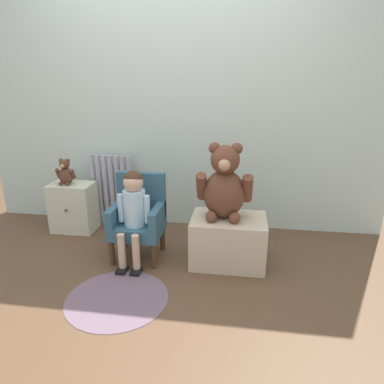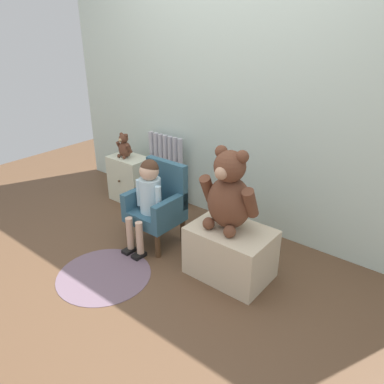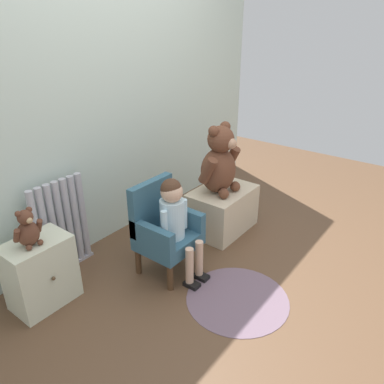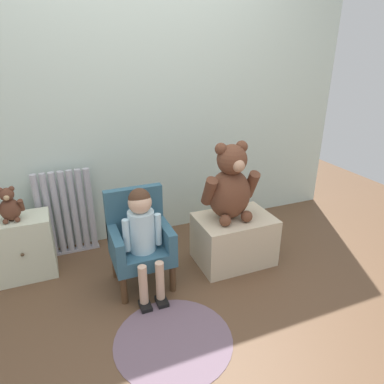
% 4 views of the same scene
% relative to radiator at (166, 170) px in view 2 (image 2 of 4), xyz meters
% --- Properties ---
extents(ground_plane, '(6.00, 6.00, 0.00)m').
position_rel_radiator_xyz_m(ground_plane, '(0.64, -1.13, -0.34)').
color(ground_plane, brown).
extents(back_wall, '(3.80, 0.05, 2.40)m').
position_rel_radiator_xyz_m(back_wall, '(0.64, 0.12, 0.86)').
color(back_wall, silver).
rests_on(back_wall, ground_plane).
extents(radiator, '(0.43, 0.05, 0.69)m').
position_rel_radiator_xyz_m(radiator, '(0.00, 0.00, 0.00)').
color(radiator, '#AFADB9').
rests_on(radiator, ground_plane).
extents(small_dresser, '(0.39, 0.29, 0.46)m').
position_rel_radiator_xyz_m(small_dresser, '(-0.31, -0.20, -0.12)').
color(small_dresser, beige).
rests_on(small_dresser, ground_plane).
extents(child_armchair, '(0.40, 0.37, 0.67)m').
position_rel_radiator_xyz_m(child_armchair, '(0.44, -0.57, -0.01)').
color(child_armchair, '#325B70').
rests_on(child_armchair, ground_plane).
extents(child_figure, '(0.25, 0.35, 0.73)m').
position_rel_radiator_xyz_m(child_figure, '(0.44, -0.68, 0.13)').
color(child_figure, silver).
rests_on(child_figure, ground_plane).
extents(low_bench, '(0.57, 0.40, 0.37)m').
position_rel_radiator_xyz_m(low_bench, '(1.16, -0.60, -0.16)').
color(low_bench, beige).
rests_on(low_bench, ground_plane).
extents(large_teddy_bear, '(0.42, 0.29, 0.57)m').
position_rel_radiator_xyz_m(large_teddy_bear, '(1.12, -0.59, 0.28)').
color(large_teddy_bear, brown).
rests_on(large_teddy_bear, low_bench).
extents(small_teddy_bear, '(0.18, 0.12, 0.24)m').
position_rel_radiator_xyz_m(small_teddy_bear, '(-0.34, -0.21, 0.22)').
color(small_teddy_bear, brown).
rests_on(small_teddy_bear, small_dresser).
extents(floor_rug, '(0.68, 0.68, 0.01)m').
position_rel_radiator_xyz_m(floor_rug, '(0.46, -1.19, -0.34)').
color(floor_rug, '#6E5866').
rests_on(floor_rug, ground_plane).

